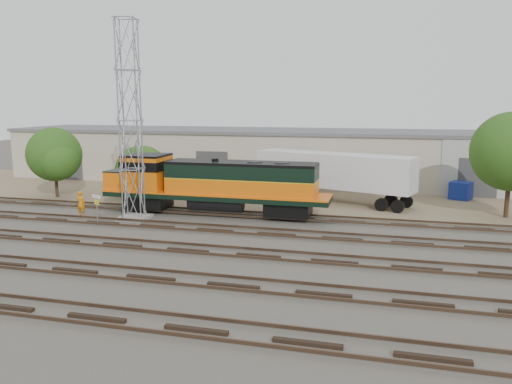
% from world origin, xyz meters
% --- Properties ---
extents(ground, '(140.00, 140.00, 0.00)m').
position_xyz_m(ground, '(0.00, 0.00, 0.00)').
color(ground, '#47423A').
rests_on(ground, ground).
extents(dirt_strip, '(80.00, 16.00, 0.02)m').
position_xyz_m(dirt_strip, '(0.00, 15.00, 0.01)').
color(dirt_strip, '#726047').
rests_on(dirt_strip, ground).
extents(tracks, '(80.00, 20.40, 0.28)m').
position_xyz_m(tracks, '(0.00, -3.00, 0.08)').
color(tracks, black).
rests_on(tracks, ground).
extents(warehouse, '(58.40, 10.40, 5.30)m').
position_xyz_m(warehouse, '(0.04, 22.98, 2.65)').
color(warehouse, '#B7AD99').
rests_on(warehouse, ground).
extents(locomotive, '(16.68, 2.93, 4.01)m').
position_xyz_m(locomotive, '(-1.78, 6.00, 2.31)').
color(locomotive, black).
rests_on(locomotive, tracks).
extents(signal_tower, '(2.00, 2.00, 13.52)m').
position_xyz_m(signal_tower, '(-6.61, 3.33, 6.61)').
color(signal_tower, gray).
rests_on(signal_tower, ground).
extents(sign_post, '(0.81, 0.34, 2.09)m').
position_xyz_m(sign_post, '(-8.09, 1.07, 1.46)').
color(sign_post, gray).
rests_on(sign_post, ground).
extents(worker, '(0.69, 0.48, 1.83)m').
position_xyz_m(worker, '(-10.81, 3.31, 0.91)').
color(worker, orange).
rests_on(worker, ground).
extents(semi_trailer, '(13.23, 6.66, 4.03)m').
position_xyz_m(semi_trailer, '(6.52, 12.69, 2.53)').
color(semi_trailer, silver).
rests_on(semi_trailer, ground).
extents(dumpster_blue, '(2.08, 2.03, 1.50)m').
position_xyz_m(dumpster_blue, '(16.56, 16.75, 0.75)').
color(dumpster_blue, navy).
rests_on(dumpster_blue, ground).
extents(tree_west, '(4.82, 4.59, 6.00)m').
position_xyz_m(tree_west, '(-16.81, 8.92, 3.59)').
color(tree_west, '#382619').
rests_on(tree_west, ground).
extents(tree_mid, '(4.94, 4.70, 4.70)m').
position_xyz_m(tree_mid, '(-9.85, 11.26, 1.95)').
color(tree_mid, '#382619').
rests_on(tree_mid, ground).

